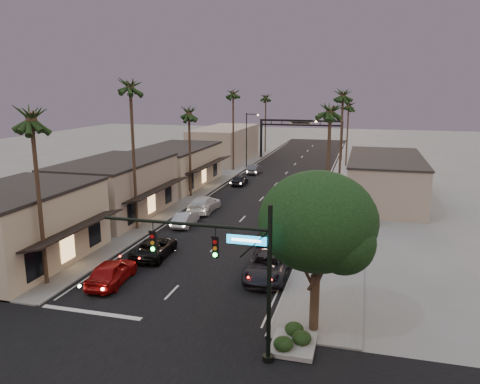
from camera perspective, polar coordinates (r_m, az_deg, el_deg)
The scene contains 32 objects.
ground at distance 58.59m, azimuth 3.28°, elevation -0.20°, with size 200.00×200.00×0.00m, color slate.
road at distance 63.38m, azimuth 4.21°, elevation 0.77°, with size 14.00×120.00×0.02m, color black.
sidewalk_left at distance 72.30m, azimuth -2.15°, elevation 2.31°, with size 5.00×92.00×0.12m, color slate.
sidewalk_right at distance 69.20m, azimuth 13.06°, elevation 1.53°, with size 5.00×92.00×0.12m, color slate.
storefront_near at distance 38.58m, azimuth -25.32°, elevation -3.96°, with size 8.00×12.00×5.50m, color #C5B896.
storefront_mid at distance 49.67m, azimuth -14.97°, elevation 0.32°, with size 8.00×14.00×5.50m, color #A19281.
storefront_far at distance 63.81m, azimuth -7.83°, elevation 3.05°, with size 8.00×16.00×5.00m, color #C5B896.
storefront_dist at distance 85.19m, azimuth -1.84°, elevation 5.87°, with size 8.00×20.00×6.00m, color #A19281.
building_right at distance 56.98m, azimuth 17.23°, elevation 1.46°, with size 8.00×18.00×5.00m, color #A19281.
traffic_signal at distance 22.24m, azimuth -1.26°, elevation -8.08°, with size 8.51×0.22×7.80m.
corner_tree at distance 24.51m, azimuth 9.58°, elevation -4.07°, with size 6.20×6.20×8.80m.
planter at distance 25.23m, azimuth 6.51°, elevation -18.33°, with size 2.20×2.60×0.24m, color gray.
arch at distance 87.05m, azimuth 7.41°, elevation 7.59°, with size 15.20×0.40×7.27m.
streetlight_right at distance 61.61m, azimuth 10.64°, elevation 5.27°, with size 2.13×0.30×9.00m.
streetlight_left at distance 76.62m, azimuth 1.00°, elevation 6.88°, with size 2.13×0.30×9.00m.
palm_la at distance 32.12m, azimuth -24.16°, elevation 8.85°, with size 3.20×3.20×13.20m.
palm_lb at distance 42.98m, azimuth -13.27°, elevation 12.86°, with size 3.20×3.20×15.20m.
palm_lc at distance 55.79m, azimuth -6.26°, elevation 9.97°, with size 3.20×3.20×12.20m.
palm_ld at distance 73.77m, azimuth -0.85°, elevation 12.17°, with size 3.20×3.20×14.20m.
palm_ra at distance 40.10m, azimuth 10.97°, elevation 10.23°, with size 3.20×3.20×13.20m.
palm_rb at distance 60.04m, azimuth 12.47°, elevation 11.80°, with size 3.20×3.20×14.20m.
palm_rc at distance 80.06m, azimuth 13.13°, elevation 10.49°, with size 3.20×3.20×12.20m.
palm_far at distance 96.05m, azimuth 3.16°, elevation 11.67°, with size 3.20×3.20×13.20m.
oncoming_red at distance 33.07m, azimuth -15.37°, elevation -9.34°, with size 1.98×4.92×1.67m, color maroon.
oncoming_pickup at distance 37.40m, azimuth -10.39°, elevation -6.68°, with size 2.41×5.24×1.46m, color black.
oncoming_silver at distance 45.06m, azimuth -6.68°, elevation -3.27°, with size 1.47×4.21×1.39m, color #A7A7AD.
oncoming_white at distance 50.00m, azimuth -4.40°, elevation -1.45°, with size 2.35×5.79×1.68m, color silver.
oncoming_dgrey at distance 63.63m, azimuth -0.04°, elevation 1.51°, with size 1.71×4.24×1.45m, color black.
oncoming_grey_far at distance 72.08m, azimuth 1.79°, elevation 2.80°, with size 1.49×4.28×1.41m, color #47474B.
curbside_near at distance 32.90m, azimuth 3.36°, elevation -9.03°, with size 2.73×5.93×1.65m, color black.
curbside_black at distance 40.77m, azimuth 3.95°, elevation -4.83°, with size 2.11×5.20×1.51m, color black.
curbside_grey at distance 45.80m, azimuth 6.53°, elevation -2.87°, with size 1.88×4.67×1.59m, color #505055.
Camera 1 is at (11.55, -15.97, 12.92)m, focal length 35.00 mm.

